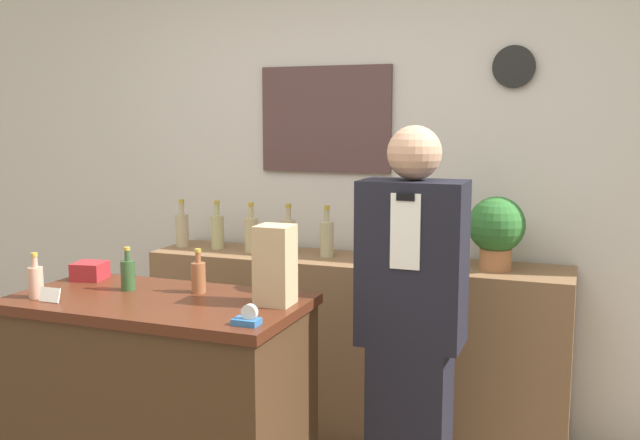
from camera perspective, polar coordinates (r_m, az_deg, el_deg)
The scene contains 20 objects.
back_wall at distance 3.93m, azimuth 2.79°, elevation 3.87°, with size 5.20×0.09×2.70m.
back_shelf at distance 3.82m, azimuth 2.59°, elevation -9.93°, with size 2.19×0.44×0.92m.
display_counter at distance 2.99m, azimuth -12.61°, elevation -15.01°, with size 1.14×0.60×0.96m.
shopkeeper at distance 2.90m, azimuth 7.31°, elevation -8.70°, with size 0.41×0.26×1.62m.
potted_plant at distance 3.50m, azimuth 13.93°, elevation -0.66°, with size 0.27×0.27×0.36m.
paper_bag at distance 2.65m, azimuth -3.61°, elevation -3.62°, with size 0.14×0.13×0.30m.
tape_dispenser at distance 2.43m, azimuth -5.82°, elevation -7.84°, with size 0.09×0.06×0.07m.
price_card_left at distance 2.89m, azimuth -20.81°, elevation -5.61°, with size 0.09×0.02×0.06m.
gift_box at distance 3.23m, azimuth -17.93°, elevation -3.89°, with size 0.15×0.15×0.07m.
counter_bottle_0 at distance 2.97m, azimuth -21.79°, elevation -4.55°, with size 0.06×0.06×0.18m.
counter_bottle_1 at distance 2.98m, azimuth -15.12°, elevation -4.19°, with size 0.06×0.06×0.18m.
counter_bottle_2 at distance 2.88m, azimuth -9.70°, elevation -4.45°, with size 0.06×0.06×0.18m.
shelf_bottle_0 at distance 4.11m, azimuth -10.97°, elevation -0.70°, with size 0.07×0.07×0.27m.
shelf_bottle_1 at distance 4.01m, azimuth -8.21°, elevation -0.84°, with size 0.07×0.07×0.27m.
shelf_bottle_2 at distance 3.90m, azimuth -5.52°, elevation -1.06°, with size 0.07×0.07×0.27m.
shelf_bottle_3 at distance 3.82m, azimuth -2.53°, elevation -1.23°, with size 0.07×0.07×0.27m.
shelf_bottle_4 at distance 3.74m, azimuth 0.55°, elevation -1.41°, with size 0.07×0.07×0.27m.
shelf_bottle_5 at distance 3.68m, azimuth 3.78°, elevation -1.59°, with size 0.07×0.07×0.27m.
shelf_bottle_6 at distance 3.62m, azimuth 7.03°, elevation -1.81°, with size 0.07×0.07×0.27m.
shelf_bottle_7 at distance 3.58m, azimuth 10.45°, elevation -1.98°, with size 0.07×0.07×0.27m.
Camera 1 is at (1.21, -1.73, 1.64)m, focal length 40.00 mm.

